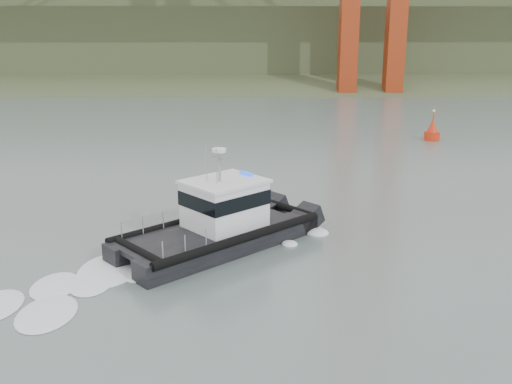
# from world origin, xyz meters

# --- Properties ---
(ground) EXTENTS (400.00, 400.00, 0.00)m
(ground) POSITION_xyz_m (0.00, 0.00, 0.00)
(ground) COLOR #53635F
(ground) RESTS_ON ground
(headlands) EXTENTS (500.00, 105.36, 27.12)m
(headlands) POSITION_xyz_m (0.00, 125.50, 7.05)
(headlands) COLOR #334225
(headlands) RESTS_ON ground
(patrol_boat) EXTENTS (11.20, 10.48, 5.47)m
(patrol_boat) POSITION_xyz_m (-1.27, 4.38, 1.37)
(patrol_boat) COLOR black
(patrol_boat) RESTS_ON ground
(nav_buoy) EXTENTS (1.61, 1.61, 3.35)m
(nav_buoy) POSITION_xyz_m (19.57, 33.55, 0.88)
(nav_buoy) COLOR red
(nav_buoy) RESTS_ON ground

